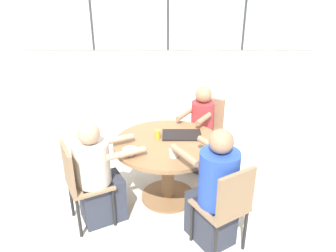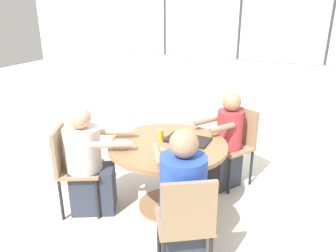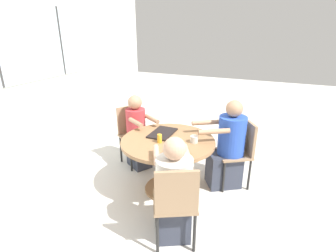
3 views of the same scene
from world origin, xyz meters
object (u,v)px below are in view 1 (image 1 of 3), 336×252
(chair_for_woman_green_shirt, at_px, (206,125))
(chair_for_man_blue_shirt, at_px, (227,203))
(chair_for_man_teal_shirt, at_px, (80,179))
(person_man_blue_shirt, at_px, (214,194))
(coffee_mug, at_px, (174,153))
(person_woman_green_shirt, at_px, (201,132))
(bowl_white_shallow, at_px, (130,151))
(juice_glass, at_px, (158,135))
(person_man_teal_shirt, at_px, (98,179))

(chair_for_woman_green_shirt, bearing_deg, chair_for_man_blue_shirt, 121.91)
(chair_for_man_teal_shirt, relative_size, person_man_blue_shirt, 0.76)
(coffee_mug, bearing_deg, person_man_blue_shirt, -44.25)
(person_woman_green_shirt, bearing_deg, bowl_white_shallow, 81.21)
(juice_glass, height_order, bowl_white_shallow, juice_glass)
(chair_for_woman_green_shirt, xyz_separation_m, person_man_teal_shirt, (-1.18, -1.15, -0.05))
(chair_for_woman_green_shirt, height_order, person_man_blue_shirt, person_man_blue_shirt)
(coffee_mug, relative_size, juice_glass, 0.95)
(person_woman_green_shirt, height_order, person_man_teal_shirt, person_woman_green_shirt)
(chair_for_man_teal_shirt, distance_m, person_man_blue_shirt, 1.27)
(chair_for_woman_green_shirt, xyz_separation_m, coffee_mug, (-0.44, -1.11, 0.21))
(person_woman_green_shirt, xyz_separation_m, bowl_white_shallow, (-0.78, -0.91, 0.23))
(chair_for_man_blue_shirt, relative_size, juice_glass, 8.56)
(chair_for_man_blue_shirt, relative_size, person_man_teal_shirt, 0.81)
(person_woman_green_shirt, relative_size, person_man_blue_shirt, 0.94)
(chair_for_woman_green_shirt, bearing_deg, coffee_mug, 100.26)
(chair_for_man_teal_shirt, xyz_separation_m, person_man_blue_shirt, (1.25, -0.22, -0.01))
(chair_for_man_blue_shirt, relative_size, coffee_mug, 9.04)
(chair_for_man_teal_shirt, bearing_deg, person_woman_green_shirt, 104.00)
(coffee_mug, bearing_deg, juice_glass, 114.00)
(person_man_blue_shirt, bearing_deg, chair_for_woman_green_shirt, 54.59)
(chair_for_man_teal_shirt, relative_size, bowl_white_shallow, 6.19)
(chair_for_man_teal_shirt, bearing_deg, juice_glass, 96.80)
(coffee_mug, bearing_deg, chair_for_man_blue_shirt, -47.73)
(bowl_white_shallow, bearing_deg, chair_for_woman_green_shirt, 50.50)
(person_man_blue_shirt, distance_m, bowl_white_shallow, 0.91)
(chair_for_woman_green_shirt, height_order, juice_glass, chair_for_woman_green_shirt)
(person_man_blue_shirt, height_order, juice_glass, person_man_blue_shirt)
(juice_glass, bearing_deg, person_man_blue_shirt, -54.09)
(chair_for_man_teal_shirt, distance_m, coffee_mug, 0.93)
(chair_for_man_blue_shirt, height_order, bowl_white_shallow, chair_for_man_blue_shirt)
(chair_for_man_teal_shirt, distance_m, juice_glass, 0.91)
(bowl_white_shallow, bearing_deg, juice_glass, 49.91)
(chair_for_man_blue_shirt, distance_m, person_man_teal_shirt, 1.27)
(person_man_blue_shirt, distance_m, coffee_mug, 0.54)
(chair_for_man_teal_shirt, distance_m, person_woman_green_shirt, 1.66)
(chair_for_man_blue_shirt, xyz_separation_m, person_man_blue_shirt, (-0.09, 0.14, -0.01))
(chair_for_man_blue_shirt, distance_m, person_man_blue_shirt, 0.17)
(chair_for_man_blue_shirt, height_order, person_woman_green_shirt, person_woman_green_shirt)
(person_man_teal_shirt, height_order, coffee_mug, person_man_teal_shirt)
(person_woman_green_shirt, xyz_separation_m, person_man_blue_shirt, (0.00, -1.32, 0.02))
(chair_for_woman_green_shirt, relative_size, bowl_white_shallow, 6.19)
(person_woman_green_shirt, distance_m, person_man_blue_shirt, 1.32)
(chair_for_woman_green_shirt, bearing_deg, person_man_blue_shirt, 118.41)
(bowl_white_shallow, bearing_deg, person_man_teal_shirt, -161.69)
(chair_for_woman_green_shirt, xyz_separation_m, person_man_blue_shirt, (-0.09, -1.46, -0.01))
(person_woman_green_shirt, bearing_deg, person_man_blue_shirt, 121.81)
(coffee_mug, xyz_separation_m, bowl_white_shallow, (-0.43, 0.06, -0.02))
(person_woman_green_shirt, distance_m, person_man_teal_shirt, 1.49)
(chair_for_woman_green_shirt, bearing_deg, person_woman_green_shirt, 90.00)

